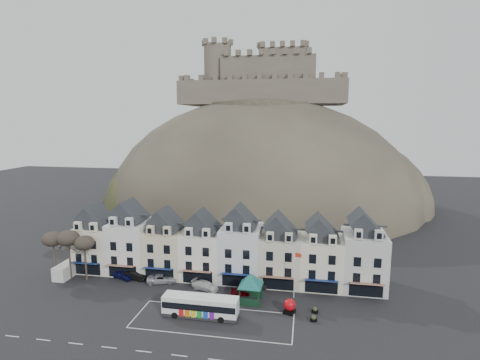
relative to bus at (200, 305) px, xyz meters
name	(u,v)px	position (x,y,z in m)	size (l,w,h in m)	color
ground	(197,324)	(0.01, -2.05, -1.67)	(300.00, 300.00, 0.00)	black
coach_bay_markings	(213,321)	(2.01, -0.80, -1.67)	(22.00, 7.50, 0.01)	silver
townhouse_terrace	(223,248)	(0.16, 13.92, 3.63)	(54.40, 9.35, 11.80)	white
castle_hill	(264,207)	(1.26, 66.90, -1.56)	(100.00, 76.00, 68.00)	#37312A
castle	(265,79)	(0.52, 73.89, 38.52)	(50.20, 22.20, 22.00)	brown
tree_left_far	(53,239)	(-28.99, 8.45, 5.23)	(3.61, 3.61, 8.24)	#392C24
tree_left_mid	(68,238)	(-25.99, 8.45, 5.57)	(3.78, 3.78, 8.64)	#392C24
tree_left_near	(84,243)	(-22.99, 8.45, 4.88)	(3.43, 3.43, 7.84)	#392C24
bus	(200,305)	(0.00, 0.00, 0.00)	(10.73, 2.56, 3.02)	#262628
bus_shelter	(251,280)	(6.32, 5.52, 1.82)	(7.09, 7.09, 4.50)	black
red_buoy	(290,306)	(12.32, 3.14, -0.57)	(1.83, 1.83, 2.15)	black
flagpole	(295,271)	(12.86, 7.92, 2.69)	(1.06, 0.41, 7.64)	silver
white_van	(67,270)	(-27.13, 8.98, -0.48)	(2.29, 5.23, 2.38)	silver
planter_west	(315,310)	(15.93, 3.80, -1.23)	(0.99, 0.65, 0.91)	black
planter_east	(314,318)	(15.71, 1.45, -1.23)	(0.96, 0.64, 0.91)	black
car_navy	(123,274)	(-16.94, 9.95, -0.92)	(1.78, 4.43, 1.51)	#0E1047
car_black	(135,275)	(-14.79, 9.95, -0.90)	(1.64, 4.71, 1.55)	black
car_silver	(162,279)	(-9.59, 9.56, -0.97)	(2.33, 4.98, 1.41)	silver
car_white	(205,285)	(-1.64, 8.33, -0.99)	(1.90, 4.68, 1.36)	white
car_maroon	(243,291)	(4.81, 7.45, -1.01)	(1.57, 3.90, 1.33)	#59050C
car_charcoal	(253,285)	(6.01, 9.73, -0.94)	(1.55, 4.45, 1.46)	black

